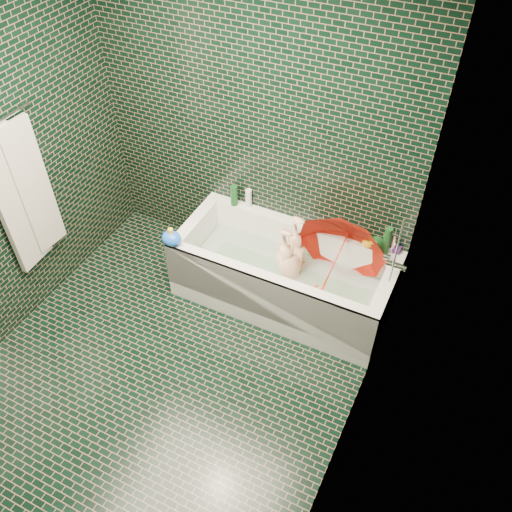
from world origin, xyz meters
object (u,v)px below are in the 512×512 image
at_px(umbrella, 336,260).
at_px(bath_toy, 172,238).
at_px(child, 291,272).
at_px(rubber_duck, 368,243).
at_px(bathtub, 283,281).

height_order(umbrella, bath_toy, umbrella).
bearing_deg(child, rubber_duck, 130.99).
xyz_separation_m(child, umbrella, (0.33, 0.05, 0.23)).
bearing_deg(bathtub, rubber_duck, 29.04).
distance_m(child, umbrella, 0.40).
bearing_deg(umbrella, bathtub, -159.82).
bearing_deg(rubber_duck, bath_toy, -134.68).
bearing_deg(rubber_duck, bathtub, -130.61).
xyz_separation_m(bathtub, bath_toy, (-0.80, -0.32, 0.41)).
bearing_deg(bath_toy, bathtub, 11.64).
height_order(rubber_duck, bath_toy, bath_toy).
xyz_separation_m(rubber_duck, bath_toy, (-1.36, -0.63, 0.02)).
relative_size(rubber_duck, bath_toy, 0.69).
distance_m(bathtub, umbrella, 0.51).
xyz_separation_m(bathtub, rubber_duck, (0.56, 0.31, 0.38)).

